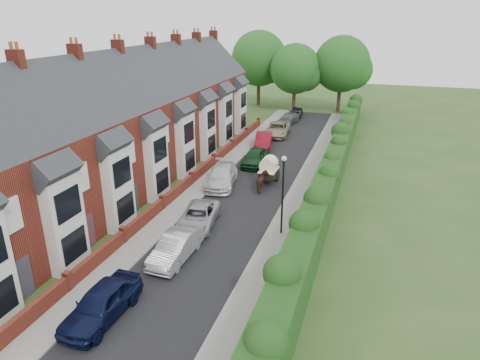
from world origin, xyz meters
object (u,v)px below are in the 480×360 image
object	(u,v)px
car_white	(221,176)
horse_cart	(269,168)
car_grey	(289,119)
horse	(262,182)
car_silver_b	(198,217)
car_red	(264,140)
lamppost	(283,186)
car_black	(296,112)
car_green	(255,157)
car_beige	(278,129)
car_silver_a	(176,247)
car_navy	(102,303)

from	to	relation	value
car_white	horse_cart	world-z (taller)	horse_cart
car_grey	horse	size ratio (longest dim) A/B	2.45
car_silver_b	car_red	xyz separation A→B (m)	(-0.52, 18.29, 0.10)
car_white	car_grey	xyz separation A→B (m)	(0.82, 22.10, -0.12)
lamppost	car_black	xyz separation A→B (m)	(-5.42, 32.92, -2.63)
car_white	car_green	xyz separation A→B (m)	(1.14, 5.60, -0.03)
car_green	car_white	bearing A→B (deg)	-102.45
car_red	car_beige	distance (m)	4.92
horse	car_silver_b	bearing A→B (deg)	62.56
lamppost	car_silver_a	bearing A→B (deg)	-137.39
car_red	horse	xyz separation A→B (m)	(2.96, -11.43, 0.01)
car_white	car_black	xyz separation A→B (m)	(0.98, 26.32, -0.10)
lamppost	car_beige	size ratio (longest dim) A/B	0.98
lamppost	car_silver_b	xyz separation A→B (m)	(-5.39, -0.49, -2.64)
car_navy	car_white	distance (m)	16.81
lamppost	car_beige	world-z (taller)	lamppost
car_black	car_navy	bearing A→B (deg)	-95.23
lamppost	car_beige	distance (m)	23.52
horse	car_black	bearing A→B (deg)	-92.54
car_green	car_grey	size ratio (longest dim) A/B	0.98
car_navy	car_white	bearing A→B (deg)	93.13
car_white	car_grey	size ratio (longest dim) A/B	1.19
lamppost	car_white	xyz separation A→B (m)	(-6.40, 6.60, -2.53)
lamppost	car_green	distance (m)	13.53
car_beige	car_grey	distance (m)	5.99
car_navy	car_beige	bearing A→B (deg)	90.96
car_white	car_black	size ratio (longest dim) A/B	1.35
car_silver_a	car_white	distance (m)	11.29
car_black	car_beige	bearing A→B (deg)	-95.42
horse	car_beige	bearing A→B (deg)	-88.70
car_navy	car_silver_b	xyz separation A→B (m)	(0.56, 9.71, -0.13)
car_silver_a	car_green	bearing A→B (deg)	92.35
car_navy	car_black	distance (m)	43.13
car_silver_b	car_green	size ratio (longest dim) A/B	1.08
horse	car_green	bearing A→B (deg)	-76.19
car_silver_b	horse_cart	distance (m)	9.17
car_navy	car_red	world-z (taller)	car_navy
car_grey	horse_cart	distance (m)	20.55
car_white	car_silver_b	bearing A→B (deg)	-92.28
lamppost	car_navy	size ratio (longest dim) A/B	1.12
car_navy	car_beige	xyz separation A→B (m)	(0.37, 32.91, -0.05)
lamppost	car_silver_a	distance (m)	7.26
car_silver_a	car_beige	xyz separation A→B (m)	(-0.58, 27.31, 0.00)
car_silver_a	car_black	xyz separation A→B (m)	(-0.42, 37.52, -0.06)
car_green	horse	bearing A→B (deg)	-69.29
car_green	car_red	xyz separation A→B (m)	(-0.64, 5.60, 0.01)
car_green	car_grey	world-z (taller)	car_green
car_green	car_navy	bearing A→B (deg)	-92.73
horse_cart	car_silver_a	bearing A→B (deg)	-99.02
car_navy	car_silver_a	bearing A→B (deg)	81.96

